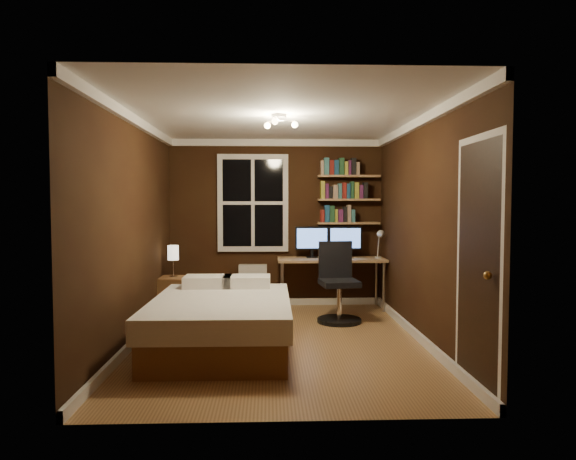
{
  "coord_description": "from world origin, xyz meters",
  "views": [
    {
      "loc": [
        -0.11,
        -5.66,
        1.55
      ],
      "look_at": [
        0.12,
        0.45,
        1.23
      ],
      "focal_mm": 32.0,
      "sensor_mm": 36.0,
      "label": 1
    }
  ],
  "objects_px": {
    "monitor_right": "(345,242)",
    "office_chair": "(338,291)",
    "desk": "(331,262)",
    "bed": "(222,322)",
    "radiator": "(253,285)",
    "monitor_left": "(312,242)",
    "desk_lamp": "(380,244)",
    "nightstand": "(174,297)",
    "bedside_lamp": "(173,261)"
  },
  "relations": [
    {
      "from": "bedside_lamp",
      "to": "desk",
      "type": "distance_m",
      "value": 2.26
    },
    {
      "from": "nightstand",
      "to": "office_chair",
      "type": "xyz_separation_m",
      "value": [
        2.21,
        -0.4,
        0.13
      ]
    },
    {
      "from": "monitor_right",
      "to": "office_chair",
      "type": "xyz_separation_m",
      "value": [
        -0.22,
        -0.91,
        -0.57
      ]
    },
    {
      "from": "monitor_right",
      "to": "office_chair",
      "type": "relative_size",
      "value": 0.48
    },
    {
      "from": "monitor_left",
      "to": "office_chair",
      "type": "height_order",
      "value": "monitor_left"
    },
    {
      "from": "desk",
      "to": "office_chair",
      "type": "relative_size",
      "value": 1.5
    },
    {
      "from": "radiator",
      "to": "monitor_right",
      "type": "bearing_deg",
      "value": -5.07
    },
    {
      "from": "monitor_left",
      "to": "desk",
      "type": "bearing_deg",
      "value": -15.7
    },
    {
      "from": "desk_lamp",
      "to": "monitor_right",
      "type": "bearing_deg",
      "value": 158.29
    },
    {
      "from": "monitor_left",
      "to": "desk_lamp",
      "type": "bearing_deg",
      "value": -10.97
    },
    {
      "from": "desk_lamp",
      "to": "radiator",
      "type": "bearing_deg",
      "value": 170.48
    },
    {
      "from": "bedside_lamp",
      "to": "monitor_left",
      "type": "bearing_deg",
      "value": 14.72
    },
    {
      "from": "monitor_right",
      "to": "office_chair",
      "type": "bearing_deg",
      "value": -103.95
    },
    {
      "from": "nightstand",
      "to": "monitor_right",
      "type": "height_order",
      "value": "monitor_right"
    },
    {
      "from": "bedside_lamp",
      "to": "monitor_left",
      "type": "xyz_separation_m",
      "value": [
        1.94,
        0.51,
        0.22
      ]
    },
    {
      "from": "radiator",
      "to": "office_chair",
      "type": "xyz_separation_m",
      "value": [
        1.15,
        -1.03,
        0.09
      ]
    },
    {
      "from": "nightstand",
      "to": "monitor_left",
      "type": "height_order",
      "value": "monitor_left"
    },
    {
      "from": "radiator",
      "to": "office_chair",
      "type": "relative_size",
      "value": 0.6
    },
    {
      "from": "bedside_lamp",
      "to": "office_chair",
      "type": "height_order",
      "value": "office_chair"
    },
    {
      "from": "office_chair",
      "to": "desk",
      "type": "bearing_deg",
      "value": 82.05
    },
    {
      "from": "desk",
      "to": "office_chair",
      "type": "height_order",
      "value": "office_chair"
    },
    {
      "from": "monitor_right",
      "to": "monitor_left",
      "type": "bearing_deg",
      "value": 180.0
    },
    {
      "from": "desk",
      "to": "bed",
      "type": "bearing_deg",
      "value": -124.79
    },
    {
      "from": "radiator",
      "to": "office_chair",
      "type": "bearing_deg",
      "value": -41.84
    },
    {
      "from": "bed",
      "to": "desk_lamp",
      "type": "relative_size",
      "value": 4.55
    },
    {
      "from": "monitor_right",
      "to": "bed",
      "type": "bearing_deg",
      "value": -127.66
    },
    {
      "from": "bedside_lamp",
      "to": "desk_lamp",
      "type": "relative_size",
      "value": 0.99
    },
    {
      "from": "radiator",
      "to": "monitor_left",
      "type": "height_order",
      "value": "monitor_left"
    },
    {
      "from": "bedside_lamp",
      "to": "office_chair",
      "type": "relative_size",
      "value": 0.42
    },
    {
      "from": "monitor_left",
      "to": "nightstand",
      "type": "bearing_deg",
      "value": -165.28
    },
    {
      "from": "nightstand",
      "to": "desk",
      "type": "bearing_deg",
      "value": 20.06
    },
    {
      "from": "nightstand",
      "to": "desk",
      "type": "distance_m",
      "value": 2.3
    },
    {
      "from": "desk",
      "to": "desk_lamp",
      "type": "distance_m",
      "value": 0.75
    },
    {
      "from": "desk",
      "to": "monitor_right",
      "type": "relative_size",
      "value": 3.14
    },
    {
      "from": "desk_lamp",
      "to": "office_chair",
      "type": "relative_size",
      "value": 0.42
    },
    {
      "from": "nightstand",
      "to": "office_chair",
      "type": "height_order",
      "value": "office_chair"
    },
    {
      "from": "desk_lamp",
      "to": "office_chair",
      "type": "distance_m",
      "value": 1.15
    },
    {
      "from": "desk",
      "to": "desk_lamp",
      "type": "height_order",
      "value": "desk_lamp"
    },
    {
      "from": "bed",
      "to": "monitor_left",
      "type": "xyz_separation_m",
      "value": [
        1.14,
        2.12,
        0.68
      ]
    },
    {
      "from": "radiator",
      "to": "desk",
      "type": "relative_size",
      "value": 0.4
    },
    {
      "from": "bedside_lamp",
      "to": "monitor_right",
      "type": "xyz_separation_m",
      "value": [
        2.44,
        0.51,
        0.22
      ]
    },
    {
      "from": "bed",
      "to": "desk_lamp",
      "type": "distance_m",
      "value": 2.93
    },
    {
      "from": "nightstand",
      "to": "radiator",
      "type": "bearing_deg",
      "value": 39.73
    },
    {
      "from": "radiator",
      "to": "monitor_right",
      "type": "distance_m",
      "value": 1.53
    },
    {
      "from": "monitor_left",
      "to": "office_chair",
      "type": "xyz_separation_m",
      "value": [
        0.27,
        -0.91,
        -0.57
      ]
    },
    {
      "from": "bed",
      "to": "monitor_right",
      "type": "height_order",
      "value": "monitor_right"
    },
    {
      "from": "nightstand",
      "to": "desk_lamp",
      "type": "relative_size",
      "value": 1.22
    },
    {
      "from": "monitor_left",
      "to": "bed",
      "type": "bearing_deg",
      "value": -118.27
    },
    {
      "from": "office_chair",
      "to": "bed",
      "type": "bearing_deg",
      "value": -146.71
    },
    {
      "from": "bedside_lamp",
      "to": "radiator",
      "type": "xyz_separation_m",
      "value": [
        1.06,
        0.63,
        -0.44
      ]
    }
  ]
}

